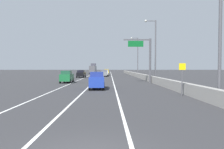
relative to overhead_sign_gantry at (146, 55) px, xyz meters
name	(u,v)px	position (x,y,z in m)	size (l,w,h in m)	color
ground_plane	(107,75)	(-6.96, 34.04, -4.73)	(320.00, 320.00, 0.00)	#2D2D30
lane_stripe_left	(87,77)	(-12.46, 25.04, -4.73)	(0.16, 130.00, 0.00)	silver
lane_stripe_center	(100,76)	(-8.96, 25.04, -4.73)	(0.16, 130.00, 0.00)	silver
lane_stripe_right	(112,76)	(-5.46, 25.04, -4.73)	(0.16, 130.00, 0.00)	silver
jersey_barrier_right	(144,77)	(1.34, 10.04, -4.18)	(0.60, 120.00, 1.10)	gray
overhead_sign_gantry	(146,55)	(0.00, 0.00, 0.00)	(4.68, 0.36, 7.50)	#47474C
speed_advisory_sign	(182,77)	(0.44, -16.73, -2.96)	(0.60, 0.11, 3.00)	#4C4C51
lamp_post_right_near	(217,17)	(1.94, -19.94, 1.66)	(2.14, 0.44, 11.25)	#4C4C51
lamp_post_right_second	(154,47)	(1.99, 2.68, 1.66)	(2.14, 0.44, 11.25)	#4C4C51
lamp_post_right_third	(137,54)	(1.80, 25.31, 1.66)	(2.14, 0.44, 11.25)	#4C4C51
car_silver_0	(105,73)	(-7.41, 32.05, -3.77)	(1.91, 4.56, 1.91)	#B7B7BC
car_blue_1	(97,80)	(-7.67, -10.22, -3.68)	(1.88, 4.48, 2.10)	#1E389E
car_green_2	(67,77)	(-13.46, 0.40, -3.70)	(1.86, 4.22, 2.07)	#196033
car_gray_3	(104,73)	(-7.67, 24.85, -3.74)	(1.90, 4.73, 1.99)	slate
car_yellow_4	(106,72)	(-7.27, 45.28, -3.75)	(1.91, 4.20, 1.97)	gold
car_black_5	(81,74)	(-13.43, 18.79, -3.77)	(2.02, 4.20, 1.93)	black
box_truck	(93,69)	(-13.24, 56.41, -2.72)	(2.63, 9.93, 4.37)	#4C4C51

